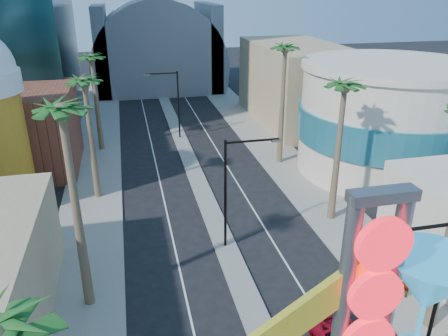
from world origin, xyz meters
The scene contains 16 objects.
sidewalk_west centered at (-9.50, 35.00, 0.07)m, with size 5.00×100.00×0.15m, color gray.
sidewalk_east centered at (9.50, 35.00, 0.07)m, with size 5.00×100.00×0.15m, color gray.
median centered at (0.00, 38.00, 0.07)m, with size 1.60×84.00×0.15m, color gray.
brick_filler_west centered at (-16.00, 38.00, 4.00)m, with size 10.00×10.00×8.00m, color brown.
filler_east centered at (16.00, 48.00, 5.00)m, with size 10.00×20.00×10.00m, color tan.
turquoise_building centered at (18.00, 30.00, 5.25)m, with size 16.60×16.60×10.60m.
canopy centered at (0.00, 72.00, 4.31)m, with size 22.00×16.00×22.00m.
streetlight_0 centered at (0.55, 20.00, 4.88)m, with size 3.79×0.25×8.00m.
streetlight_1 centered at (-0.55, 44.00, 4.88)m, with size 3.79×0.25×8.00m.
streetlight_2 centered at (6.72, 8.00, 4.83)m, with size 3.45×0.25×8.00m.
palm_1 centered at (-9.00, 16.00, 10.82)m, with size 2.40×2.40×12.70m.
palm_2 centered at (-9.00, 30.00, 9.48)m, with size 2.40×2.40×11.20m.
palm_3 centered at (-9.00, 42.00, 9.48)m, with size 2.40×2.40×11.20m.
palm_6 centered at (9.00, 22.00, 9.93)m, with size 2.40×2.40×11.70m.
palm_7 centered at (9.00, 34.00, 10.82)m, with size 2.40×2.40×12.70m.
pedestrian_a centered at (8.93, 12.34, 1.14)m, with size 0.72×0.47×1.98m, color gray.
Camera 1 is at (-5.96, -5.46, 17.21)m, focal length 35.00 mm.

